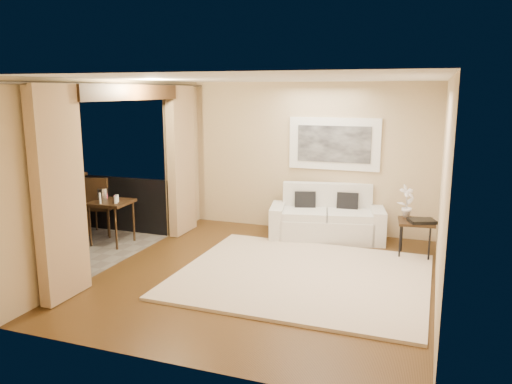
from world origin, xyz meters
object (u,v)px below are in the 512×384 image
at_px(orchid, 407,201).
at_px(balcony_chair_near, 14,223).
at_px(ice_bucket, 103,194).
at_px(sofa, 327,220).
at_px(balcony_chair_far, 98,201).
at_px(bistro_table, 111,206).
at_px(side_table, 416,224).

distance_m(orchid, balcony_chair_near, 5.99).
height_order(balcony_chair_near, ice_bucket, balcony_chair_near).
bearing_deg(ice_bucket, balcony_chair_near, -113.12).
relative_size(sofa, ice_bucket, 10.35).
bearing_deg(balcony_chair_far, bistro_table, 131.88).
height_order(side_table, bistro_table, bistro_table).
relative_size(balcony_chair_far, balcony_chair_near, 0.99).
distance_m(side_table, balcony_chair_near, 6.07).
distance_m(balcony_chair_far, balcony_chair_near, 1.68).
height_order(sofa, ice_bucket, ice_bucket).
distance_m(side_table, balcony_chair_far, 5.41).
bearing_deg(bistro_table, side_table, 11.83).
bearing_deg(sofa, ice_bucket, -168.87).
height_order(orchid, balcony_chair_near, orchid).
distance_m(side_table, orchid, 0.40).
bearing_deg(orchid, ice_bucket, -166.89).
distance_m(side_table, bistro_table, 4.95).
height_order(side_table, ice_bucket, ice_bucket).
height_order(balcony_chair_far, ice_bucket, balcony_chair_far).
bearing_deg(balcony_chair_far, orchid, 174.55).
distance_m(orchid, balcony_chair_far, 5.27).
distance_m(sofa, side_table, 1.61).
bearing_deg(sofa, side_table, -31.78).
bearing_deg(balcony_chair_near, balcony_chair_far, 93.40).
bearing_deg(balcony_chair_near, orchid, 36.18).
relative_size(side_table, balcony_chair_far, 0.55).
relative_size(orchid, bistro_table, 0.70).
xyz_separation_m(orchid, balcony_chair_near, (-5.44, -2.49, -0.22)).
distance_m(orchid, bistro_table, 4.83).
bearing_deg(balcony_chair_far, ice_bucket, 124.08).
relative_size(bistro_table, balcony_chair_near, 0.69).
height_order(balcony_chair_far, balcony_chair_near, balcony_chair_near).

